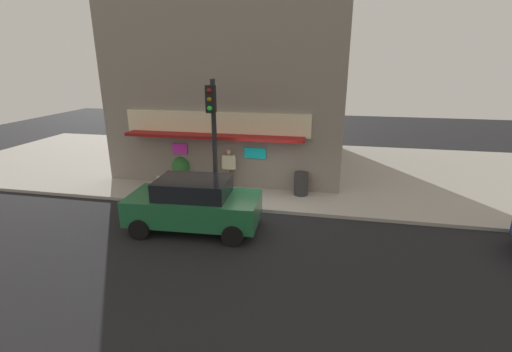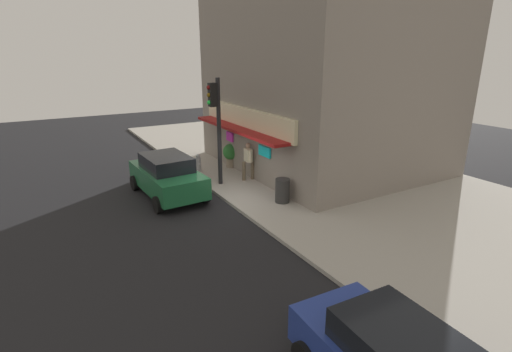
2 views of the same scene
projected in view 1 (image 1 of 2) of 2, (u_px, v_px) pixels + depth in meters
The scene contains 9 objects.
ground_plane at pixel (260, 212), 13.10m from camera, with size 50.86×50.86×0.00m, color black.
sidewalk at pixel (281, 168), 18.27m from camera, with size 33.90×11.12×0.13m, color #A39E93.
corner_building at pixel (241, 79), 18.30m from camera, with size 10.18×9.59×8.51m.
traffic_light at pixel (213, 125), 13.02m from camera, with size 0.32×0.58×4.53m.
fire_hydrant at pixel (160, 186), 14.24m from camera, with size 0.50×0.26×0.83m.
trash_can at pixel (301, 184), 14.33m from camera, with size 0.55×0.55×0.93m, color #2D2D2D.
pedestrian at pixel (229, 167), 14.92m from camera, with size 0.63×0.59×1.69m.
potted_plant_by_doorway at pixel (181, 168), 15.65m from camera, with size 0.80×0.80×1.18m.
parked_car_green at pixel (194, 204), 11.59m from camera, with size 4.27×2.29×1.71m.
Camera 1 is at (2.25, -11.86, 5.27)m, focal length 25.29 mm.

